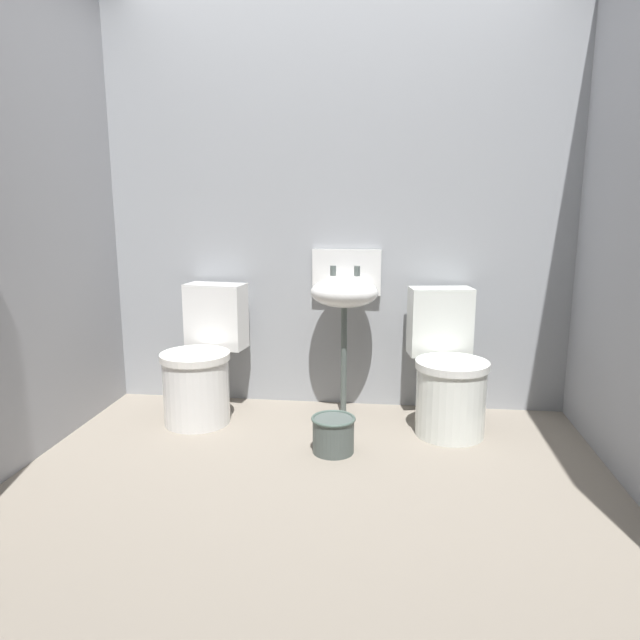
{
  "coord_description": "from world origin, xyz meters",
  "views": [
    {
      "loc": [
        0.34,
        -2.52,
        1.27
      ],
      "look_at": [
        0.0,
        0.26,
        0.7
      ],
      "focal_mm": 32.53,
      "sensor_mm": 36.0,
      "label": 1
    }
  ],
  "objects_px": {
    "sink": "(345,291)",
    "bucket": "(333,434)",
    "toilet_left": "(203,365)",
    "toilet_right": "(447,374)"
  },
  "relations": [
    {
      "from": "toilet_right",
      "to": "bucket",
      "type": "distance_m",
      "value": 0.76
    },
    {
      "from": "toilet_left",
      "to": "toilet_right",
      "type": "distance_m",
      "value": 1.43
    },
    {
      "from": "toilet_right",
      "to": "sink",
      "type": "relative_size",
      "value": 0.79
    },
    {
      "from": "toilet_right",
      "to": "sink",
      "type": "height_order",
      "value": "sink"
    },
    {
      "from": "sink",
      "to": "toilet_right",
      "type": "bearing_deg",
      "value": -17.41
    },
    {
      "from": "sink",
      "to": "bucket",
      "type": "xyz_separation_m",
      "value": [
        -0.01,
        -0.59,
        -0.66
      ]
    },
    {
      "from": "toilet_left",
      "to": "sink",
      "type": "bearing_deg",
      "value": -159.21
    },
    {
      "from": "toilet_left",
      "to": "toilet_right",
      "type": "xyz_separation_m",
      "value": [
        1.43,
        0.0,
        0.0
      ]
    },
    {
      "from": "toilet_left",
      "to": "toilet_right",
      "type": "height_order",
      "value": "same"
    },
    {
      "from": "toilet_right",
      "to": "bucket",
      "type": "relative_size",
      "value": 3.39
    }
  ]
}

